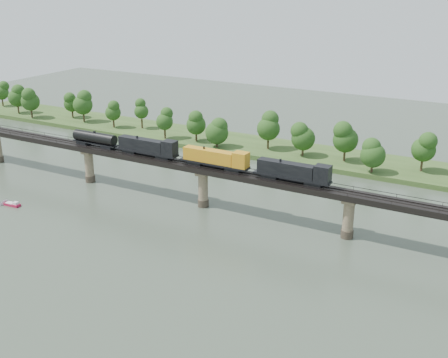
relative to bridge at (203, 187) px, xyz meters
The scene contains 7 objects.
ground 30.49m from the bridge, 90.00° to the right, with size 400.00×400.00×0.00m, color #354234.
far_bank 55.20m from the bridge, 90.00° to the left, with size 300.00×24.00×1.60m, color #314D1E.
bridge is the anchor object (origin of this frame).
bridge_superstructure 6.33m from the bridge, 90.00° to the left, with size 220.00×4.90×0.75m.
far_treeline 51.30m from the bridge, 99.23° to the left, with size 289.06×17.54×13.60m.
freight_train 9.36m from the bridge, behind, with size 79.71×3.11×5.49m.
motorboat 52.26m from the bridge, 151.43° to the right, with size 4.81×1.99×1.32m.
Camera 1 is at (73.00, -90.43, 58.91)m, focal length 45.00 mm.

